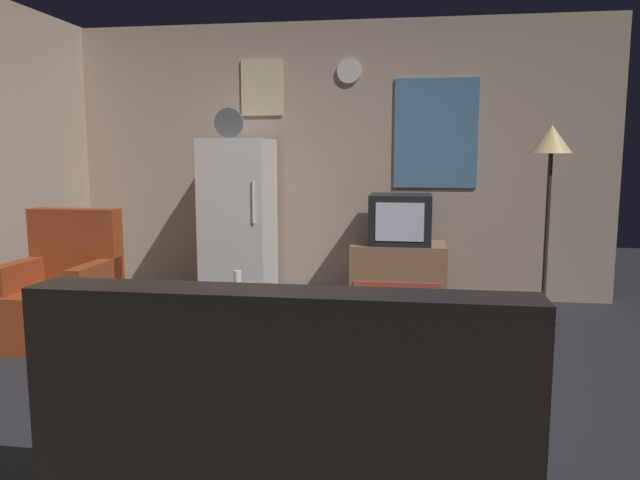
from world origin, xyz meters
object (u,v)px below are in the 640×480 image
object	(u,v)px
tv_stand	(398,275)
wine_glass	(238,282)
standing_lamp	(551,155)
armchair	(64,296)
coffee_table	(250,327)
mug_ceramic_white	(260,293)
fridge	(239,221)
remote_control	(252,293)
crt_tv	(400,219)
couch	(293,434)
mug_ceramic_tan	(250,290)

from	to	relation	value
tv_stand	wine_glass	size ratio (longest dim) A/B	5.60
standing_lamp	armchair	size ratio (longest dim) A/B	1.66
coffee_table	mug_ceramic_white	xyz separation A→B (m)	(0.11, -0.15, 0.27)
fridge	remote_control	xyz separation A→B (m)	(0.55, -1.62, -0.30)
fridge	mug_ceramic_white	size ratio (longest dim) A/B	19.67
crt_tv	armchair	world-z (taller)	crt_tv
fridge	couch	distance (m)	3.49
tv_stand	armchair	xyz separation A→B (m)	(-2.39, -1.44, 0.05)
remote_control	crt_tv	bearing A→B (deg)	42.01
fridge	coffee_table	size ratio (longest dim) A/B	2.46
standing_lamp	tv_stand	bearing A→B (deg)	161.81
wine_glass	mug_ceramic_tan	bearing A→B (deg)	-41.87
standing_lamp	coffee_table	xyz separation A→B (m)	(-2.13, -1.23, -1.13)
coffee_table	wine_glass	size ratio (longest dim) A/B	4.80
mug_ceramic_tan	armchair	world-z (taller)	armchair
crt_tv	remote_control	xyz separation A→B (m)	(-0.93, -1.65, -0.33)
crt_tv	wine_glass	xyz separation A→B (m)	(-1.04, -1.60, -0.27)
standing_lamp	mug_ceramic_tan	xyz separation A→B (m)	(-2.10, -1.31, -0.87)
armchair	couch	size ratio (longest dim) A/B	0.56
tv_stand	mug_ceramic_white	world-z (taller)	tv_stand
crt_tv	armchair	size ratio (longest dim) A/B	0.56
fridge	armchair	bearing A→B (deg)	-123.27
mug_ceramic_tan	couch	bearing A→B (deg)	-69.65
armchair	couch	xyz separation A→B (m)	(2.07, -1.87, -0.03)
crt_tv	couch	bearing A→B (deg)	-95.73
crt_tv	standing_lamp	xyz separation A→B (m)	(1.17, -0.39, 0.57)
coffee_table	mug_ceramic_white	size ratio (longest dim) A/B	8.00
coffee_table	mug_ceramic_tan	distance (m)	0.28
remote_control	couch	size ratio (longest dim) A/B	0.09
coffee_table	mug_ceramic_tan	bearing A→B (deg)	-73.39
coffee_table	mug_ceramic_tan	size ratio (longest dim) A/B	8.00
wine_glass	couch	bearing A→B (deg)	-67.49
coffee_table	crt_tv	bearing A→B (deg)	59.58
coffee_table	mug_ceramic_white	bearing A→B (deg)	-53.52
crt_tv	armchair	distance (m)	2.83
remote_control	couch	world-z (taller)	couch
tv_stand	standing_lamp	xyz separation A→B (m)	(1.18, -0.39, 1.07)
tv_stand	coffee_table	xyz separation A→B (m)	(-0.94, -1.62, -0.06)
crt_tv	couch	world-z (taller)	crt_tv
mug_ceramic_white	armchair	size ratio (longest dim) A/B	0.09
fridge	armchair	xyz separation A→B (m)	(-0.92, -1.40, -0.42)
armchair	remote_control	bearing A→B (deg)	-8.36
tv_stand	armchair	distance (m)	2.79
mug_ceramic_tan	tv_stand	bearing A→B (deg)	61.69
tv_stand	mug_ceramic_tan	distance (m)	1.94
standing_lamp	coffee_table	distance (m)	2.71
wine_glass	remote_control	bearing A→B (deg)	-25.28
standing_lamp	coffee_table	size ratio (longest dim) A/B	2.21
tv_stand	standing_lamp	distance (m)	1.64
fridge	wine_glass	xyz separation A→B (m)	(0.44, -1.56, -0.23)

